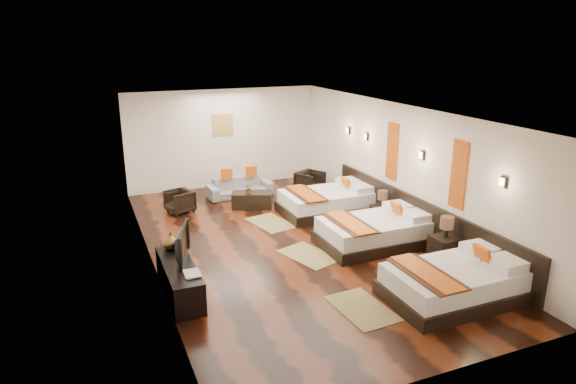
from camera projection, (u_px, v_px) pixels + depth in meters
name	position (u px, v px, depth m)	size (l,w,h in m)	color
floor	(286.00, 243.00, 10.62)	(5.50, 9.50, 0.01)	black
ceiling	(286.00, 111.00, 9.79)	(5.50, 9.50, 0.01)	white
back_wall	(223.00, 138.00, 14.40)	(5.50, 0.01, 2.80)	silver
left_wall	(148.00, 196.00, 9.19)	(0.01, 9.50, 2.80)	silver
right_wall	(400.00, 167.00, 11.22)	(0.01, 9.50, 2.80)	silver
headboard_panel	(417.00, 219.00, 10.78)	(0.08, 6.60, 0.90)	black
bed_near	(456.00, 282.00, 8.31)	(2.27, 1.42, 0.87)	black
bed_mid	(375.00, 231.00, 10.49)	(2.27, 1.43, 0.87)	black
bed_far	(328.00, 201.00, 12.41)	(2.25, 1.41, 0.86)	black
nightstand_a	(445.00, 247.00, 9.63)	(0.48, 0.48, 0.94)	black
nightstand_b	(382.00, 213.00, 11.58)	(0.42, 0.42, 0.84)	black
jute_mat_near	(362.00, 308.00, 8.06)	(0.75, 1.20, 0.01)	olive
jute_mat_mid	(309.00, 255.00, 10.03)	(0.75, 1.20, 0.01)	olive
jute_mat_far	(271.00, 223.00, 11.79)	(0.75, 1.20, 0.01)	olive
tv_console	(179.00, 279.00, 8.47)	(0.50, 1.80, 0.55)	black
tv	(178.00, 244.00, 8.50)	(0.98, 0.13, 0.56)	black
book	(184.00, 275.00, 7.96)	(0.25, 0.34, 0.03)	black
figurine	(170.00, 241.00, 8.94)	(0.30, 0.30, 0.31)	brown
sofa	(240.00, 187.00, 13.74)	(1.75, 0.69, 0.51)	gray
armchair_left	(180.00, 201.00, 12.46)	(0.60, 0.62, 0.56)	black
armchair_right	(310.00, 182.00, 14.00)	(0.66, 0.68, 0.62)	black
coffee_table	(252.00, 200.00, 12.83)	(1.00, 0.50, 0.40)	black
table_plant	(249.00, 188.00, 12.65)	(0.24, 0.20, 0.26)	#245E1F
orange_panel_a	(459.00, 175.00, 9.45)	(0.04, 0.40, 1.30)	#D86014
orange_panel_b	(392.00, 151.00, 11.39)	(0.04, 0.40, 1.30)	#D86014
sconce_near	(503.00, 182.00, 8.43)	(0.07, 0.12, 0.18)	black
sconce_mid	(422.00, 155.00, 10.37)	(0.07, 0.12, 0.18)	black
sconce_far	(366.00, 136.00, 12.31)	(0.07, 0.12, 0.18)	black
sconce_lounge	(348.00, 130.00, 13.10)	(0.07, 0.12, 0.18)	black
gold_artwork	(223.00, 125.00, 14.26)	(0.60, 0.04, 0.60)	#AD873F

